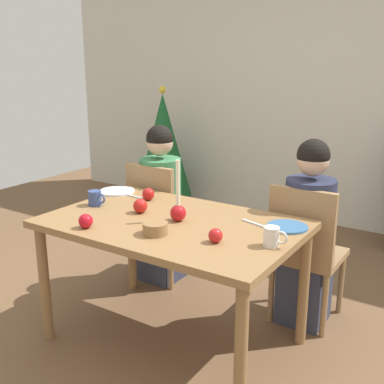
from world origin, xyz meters
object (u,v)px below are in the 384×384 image
(bowl_walnuts, at_px, (155,228))
(chair_left, at_px, (158,215))
(candle_centerpiece, at_px, (178,209))
(person_right_child, at_px, (308,236))
(apple_near_candle, at_px, (148,194))
(christmas_tree, at_px, (163,145))
(mug_left, at_px, (95,198))
(mug_right, at_px, (272,237))
(apple_by_right_mug, at_px, (216,235))
(plate_left, at_px, (117,191))
(apple_far_edge, at_px, (86,221))
(chair_right, at_px, (305,247))
(dining_table, at_px, (172,235))
(plate_right, at_px, (287,227))
(apple_by_left_plate, at_px, (140,206))
(person_left_child, at_px, (161,207))

(bowl_walnuts, bearing_deg, chair_left, 126.43)
(candle_centerpiece, bearing_deg, person_right_child, 49.21)
(apple_near_candle, bearing_deg, christmas_tree, 124.07)
(mug_left, height_order, mug_right, mug_right)
(bowl_walnuts, relative_size, apple_by_right_mug, 1.82)
(plate_left, xyz_separation_m, apple_far_edge, (0.34, -0.62, 0.03))
(christmas_tree, height_order, apple_near_candle, christmas_tree)
(apple_by_right_mug, bearing_deg, person_right_child, 75.91)
(mug_left, relative_size, mug_right, 1.02)
(chair_right, bearing_deg, dining_table, -132.61)
(plate_left, bearing_deg, apple_near_candle, -6.61)
(dining_table, distance_m, chair_left, 0.84)
(dining_table, height_order, plate_right, plate_right)
(mug_left, distance_m, apple_by_right_mug, 0.94)
(chair_right, distance_m, plate_left, 1.28)
(apple_near_candle, bearing_deg, bowl_walnuts, -48.49)
(apple_near_candle, distance_m, apple_far_edge, 0.59)
(apple_far_edge, bearing_deg, bowl_walnuts, 19.30)
(chair_left, xyz_separation_m, plate_left, (-0.10, -0.33, 0.24))
(plate_left, bearing_deg, apple_far_edge, -61.50)
(mug_left, height_order, bowl_walnuts, mug_left)
(person_right_child, height_order, plate_left, person_right_child)
(person_right_child, bearing_deg, chair_right, -90.00)
(plate_left, bearing_deg, mug_right, -14.19)
(plate_right, bearing_deg, christmas_tree, 139.55)
(christmas_tree, xyz_separation_m, plate_left, (0.98, -1.85, 0.05))
(person_right_child, distance_m, apple_near_candle, 1.03)
(chair_right, bearing_deg, mug_left, -150.92)
(mug_right, height_order, apple_by_right_mug, mug_right)
(mug_right, bearing_deg, chair_left, 151.11)
(plate_left, bearing_deg, bowl_walnuts, -35.15)
(chair_left, height_order, apple_by_left_plate, chair_left)
(plate_left, relative_size, plate_right, 1.09)
(plate_right, bearing_deg, plate_left, 178.24)
(chair_right, xyz_separation_m, apple_far_edge, (-0.88, -0.95, 0.28))
(bowl_walnuts, height_order, apple_near_candle, apple_near_candle)
(person_left_child, bearing_deg, apple_far_edge, -76.21)
(plate_right, xyz_separation_m, mug_right, (0.04, -0.28, 0.04))
(person_left_child, relative_size, person_right_child, 1.00)
(dining_table, height_order, apple_far_edge, apple_far_edge)
(mug_left, distance_m, mug_right, 1.18)
(dining_table, xyz_separation_m, chair_right, (0.56, 0.61, -0.15))
(apple_far_edge, bearing_deg, chair_right, 47.22)
(dining_table, distance_m, plate_right, 0.63)
(candle_centerpiece, relative_size, apple_near_candle, 4.34)
(person_right_child, relative_size, mug_right, 9.56)
(dining_table, xyz_separation_m, candle_centerpiece, (0.02, 0.02, 0.15))
(chair_right, bearing_deg, person_left_child, 178.34)
(dining_table, bearing_deg, apple_by_right_mug, -21.86)
(dining_table, relative_size, apple_near_candle, 17.68)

